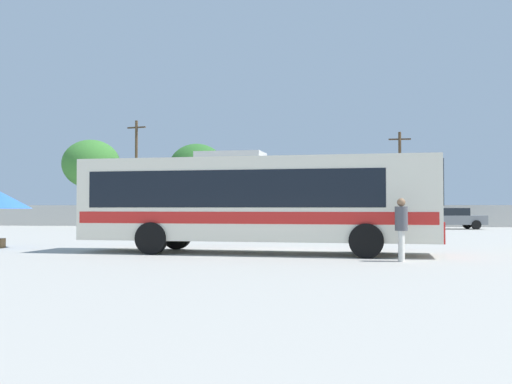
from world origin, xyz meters
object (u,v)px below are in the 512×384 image
at_px(coach_bus_cream_red, 253,199).
at_px(roadside_tree_left, 91,164).
at_px(parked_car_third_red, 335,218).
at_px(roadside_tree_midleft, 197,167).
at_px(utility_pole_near, 400,177).
at_px(attendant_by_bus_door, 401,226).
at_px(roadside_tree_midright, 338,176).
at_px(parked_car_second_silver, 260,217).
at_px(parked_car_leftmost_maroon, 177,218).
at_px(utility_pole_far, 136,171).
at_px(parked_car_rightmost_grey, 451,218).

distance_m(coach_bus_cream_red, roadside_tree_left, 35.13).
relative_size(coach_bus_cream_red, parked_car_third_red, 2.62).
height_order(roadside_tree_left, roadside_tree_midleft, roadside_tree_left).
xyz_separation_m(parked_car_third_red, utility_pole_near, (5.55, 5.99, 3.27)).
relative_size(coach_bus_cream_red, attendant_by_bus_door, 6.70).
xyz_separation_m(roadside_tree_midleft, roadside_tree_midright, (12.66, -2.46, -0.95)).
relative_size(parked_car_second_silver, roadside_tree_midleft, 0.61).
distance_m(parked_car_third_red, roadside_tree_left, 22.23).
xyz_separation_m(parked_car_leftmost_maroon, roadside_tree_midleft, (-0.56, 10.32, 4.39)).
relative_size(coach_bus_cream_red, parked_car_second_silver, 2.69).
bearing_deg(roadside_tree_midleft, parked_car_third_red, -38.15).
relative_size(parked_car_third_red, roadside_tree_left, 0.61).
relative_size(parked_car_third_red, roadside_tree_midright, 0.80).
relative_size(attendant_by_bus_door, parked_car_third_red, 0.39).
xyz_separation_m(parked_car_second_silver, utility_pole_far, (-11.53, 7.14, 3.94)).
relative_size(parked_car_leftmost_maroon, parked_car_rightmost_grey, 0.94).
height_order(parked_car_second_silver, roadside_tree_left, roadside_tree_left).
distance_m(coach_bus_cream_red, utility_pole_near, 31.48).
distance_m(parked_car_second_silver, parked_car_rightmost_grey, 13.56).
xyz_separation_m(parked_car_leftmost_maroon, utility_pole_near, (17.12, 6.77, 3.28)).
distance_m(parked_car_second_silver, utility_pole_near, 13.07).
bearing_deg(attendant_by_bus_door, parked_car_third_red, 92.00).
xyz_separation_m(parked_car_leftmost_maroon, parked_car_third_red, (11.58, 0.79, 0.01)).
distance_m(parked_car_leftmost_maroon, parked_car_third_red, 11.60).
bearing_deg(roadside_tree_midright, parked_car_third_red, -94.22).
xyz_separation_m(parked_car_rightmost_grey, roadside_tree_midleft, (-20.26, 10.30, 4.38)).
relative_size(parked_car_third_red, utility_pole_near, 0.59).
bearing_deg(utility_pole_near, parked_car_third_red, -132.81).
distance_m(parked_car_second_silver, roadside_tree_left, 17.36).
relative_size(parked_car_second_silver, parked_car_rightmost_grey, 0.98).
xyz_separation_m(utility_pole_far, roadside_tree_midleft, (4.83, 2.72, 0.42)).
xyz_separation_m(utility_pole_near, roadside_tree_left, (-26.38, 0.33, 1.24)).
distance_m(utility_pole_near, roadside_tree_midright, 5.14).
xyz_separation_m(coach_bus_cream_red, attendant_by_bus_door, (4.48, -2.60, -0.80)).
distance_m(parked_car_rightmost_grey, utility_pole_far, 26.50).
height_order(roadside_tree_left, roadside_tree_midright, roadside_tree_left).
xyz_separation_m(parked_car_third_red, roadside_tree_midright, (0.52, 7.08, 3.43)).
bearing_deg(parked_car_third_red, utility_pole_near, 47.19).
bearing_deg(utility_pole_far, roadside_tree_midright, 0.86).
distance_m(parked_car_second_silver, roadside_tree_midright, 10.09).
distance_m(parked_car_leftmost_maroon, roadside_tree_midleft, 11.23).
xyz_separation_m(parked_car_leftmost_maroon, parked_car_rightmost_grey, (19.70, 0.02, 0.01)).
xyz_separation_m(coach_bus_cream_red, roadside_tree_midleft, (-8.59, 33.61, 3.37)).
distance_m(parked_car_leftmost_maroon, parked_car_rightmost_grey, 19.70).
relative_size(attendant_by_bus_door, roadside_tree_midleft, 0.24).
distance_m(roadside_tree_left, roadside_tree_midleft, 9.28).
height_order(parked_car_third_red, roadside_tree_midright, roadside_tree_midright).
relative_size(roadside_tree_midleft, roadside_tree_midright, 1.28).
height_order(coach_bus_cream_red, attendant_by_bus_door, coach_bus_cream_red).
bearing_deg(roadside_tree_left, parked_car_third_red, -16.85).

